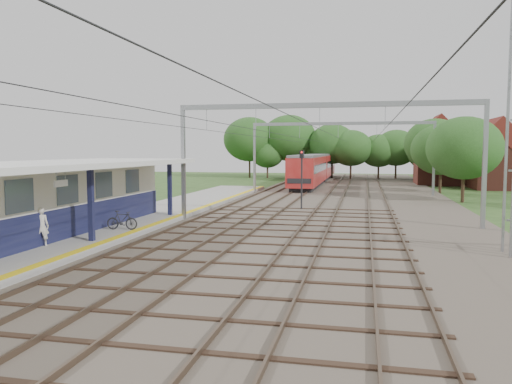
% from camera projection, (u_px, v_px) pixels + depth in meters
% --- Properties ---
extents(ground, '(160.00, 160.00, 0.00)m').
position_uv_depth(ground, '(165.00, 296.00, 14.80)').
color(ground, '#2D4C1E').
rests_on(ground, ground).
extents(ballast_bed, '(18.00, 90.00, 0.10)m').
position_uv_depth(ballast_bed, '(343.00, 199.00, 43.15)').
color(ballast_bed, '#473D33').
rests_on(ballast_bed, ground).
extents(platform, '(5.00, 52.00, 0.35)m').
position_uv_depth(platform, '(139.00, 219.00, 30.00)').
color(platform, gray).
rests_on(platform, ground).
extents(yellow_stripe, '(0.45, 52.00, 0.01)m').
position_uv_depth(yellow_stripe, '(174.00, 217.00, 29.51)').
color(yellow_stripe, yellow).
rests_on(yellow_stripe, platform).
extents(station_building, '(3.41, 18.00, 3.40)m').
position_uv_depth(station_building, '(45.00, 199.00, 23.32)').
color(station_building, beige).
rests_on(station_building, platform).
extents(canopy, '(6.40, 20.00, 3.44)m').
position_uv_depth(canopy, '(52.00, 165.00, 21.98)').
color(canopy, '#101335').
rests_on(canopy, platform).
extents(rail_tracks, '(11.80, 88.00, 0.15)m').
position_uv_depth(rail_tracks, '(315.00, 197.00, 43.67)').
color(rail_tracks, brown).
rests_on(rail_tracks, ballast_bed).
extents(catenary_system, '(17.22, 88.00, 7.00)m').
position_uv_depth(catenary_system, '(334.00, 134.00, 38.23)').
color(catenary_system, gray).
rests_on(catenary_system, ground).
extents(tree_band, '(31.72, 30.88, 8.82)m').
position_uv_depth(tree_band, '(351.00, 146.00, 69.18)').
color(tree_band, '#382619').
rests_on(tree_band, ground).
extents(house_near, '(7.00, 6.12, 7.89)m').
position_uv_depth(house_near, '(506.00, 162.00, 54.88)').
color(house_near, brown).
rests_on(house_near, ground).
extents(house_far, '(8.00, 6.12, 8.66)m').
position_uv_depth(house_far, '(449.00, 159.00, 61.76)').
color(house_far, brown).
rests_on(house_far, ground).
extents(person, '(0.71, 0.61, 1.64)m').
position_uv_depth(person, '(41.00, 226.00, 20.58)').
color(person, beige).
rests_on(person, platform).
extents(bicycle, '(1.61, 0.58, 0.95)m').
position_uv_depth(bicycle, '(122.00, 220.00, 24.83)').
color(bicycle, black).
rests_on(bicycle, platform).
extents(train, '(2.81, 34.94, 3.69)m').
position_uv_depth(train, '(316.00, 167.00, 65.66)').
color(train, black).
rests_on(train, ballast_bed).
extents(signal_post, '(0.34, 0.31, 4.28)m').
position_uv_depth(signal_post, '(302.00, 173.00, 35.62)').
color(signal_post, black).
rests_on(signal_post, ground).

